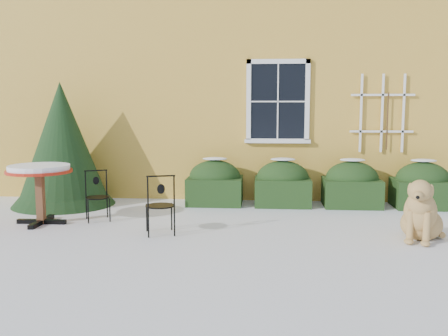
# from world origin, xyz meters

# --- Properties ---
(ground) EXTENTS (80.00, 80.00, 0.00)m
(ground) POSITION_xyz_m (0.00, 0.00, 0.00)
(ground) COLOR white
(ground) RESTS_ON ground
(house) EXTENTS (12.40, 8.40, 6.40)m
(house) POSITION_xyz_m (0.00, 7.00, 3.22)
(house) COLOR #F3BD46
(house) RESTS_ON ground
(hedge_row) EXTENTS (4.95, 0.80, 0.91)m
(hedge_row) POSITION_xyz_m (1.65, 2.55, 0.40)
(hedge_row) COLOR black
(hedge_row) RESTS_ON ground
(evergreen_shrub) EXTENTS (1.94, 1.94, 2.34)m
(evergreen_shrub) POSITION_xyz_m (-3.19, 2.27, 0.94)
(evergreen_shrub) COLOR black
(evergreen_shrub) RESTS_ON ground
(bistro_table) EXTENTS (1.03, 1.03, 0.95)m
(bistro_table) POSITION_xyz_m (-2.94, 0.70, 0.79)
(bistro_table) COLOR black
(bistro_table) RESTS_ON ground
(patio_chair_near) EXTENTS (0.50, 0.50, 0.91)m
(patio_chair_near) POSITION_xyz_m (-0.88, 0.19, 0.45)
(patio_chair_near) COLOR black
(patio_chair_near) RESTS_ON ground
(patio_chair_far) EXTENTS (0.48, 0.48, 0.83)m
(patio_chair_far) POSITION_xyz_m (-2.12, 1.05, 0.41)
(patio_chair_far) COLOR black
(patio_chair_far) RESTS_ON ground
(dog) EXTENTS (0.79, 0.98, 0.92)m
(dog) POSITION_xyz_m (2.84, 0.13, 0.37)
(dog) COLOR tan
(dog) RESTS_ON ground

